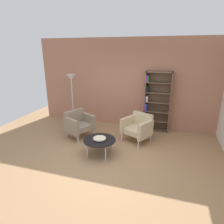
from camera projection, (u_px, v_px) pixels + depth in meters
The scene contains 8 objects.
ground_plane at pixel (105, 161), 4.55m from camera, with size 8.32×8.32×0.00m, color #9E7751.
brick_back_panel at pixel (129, 84), 6.34m from camera, with size 6.40×0.12×2.90m, color #A87056.
bookshelf_tall at pixel (156, 102), 6.05m from camera, with size 0.80×0.30×1.90m.
coffee_table_low at pixel (100, 141), 4.73m from camera, with size 0.80×0.80×0.40m.
decorative_bowl at pixel (100, 138), 4.71m from camera, with size 0.32×0.32×0.05m.
armchair_by_bookshelf at pixel (138, 127), 5.46m from camera, with size 0.92×0.90×0.78m.
armchair_near_window at pixel (79, 123), 5.72m from camera, with size 0.90×0.92×0.78m.
floor_lamp_torchiere at pixel (71, 83), 6.40m from camera, with size 0.32×0.32×1.74m.
Camera 1 is at (1.32, -3.74, 2.51)m, focal length 30.66 mm.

